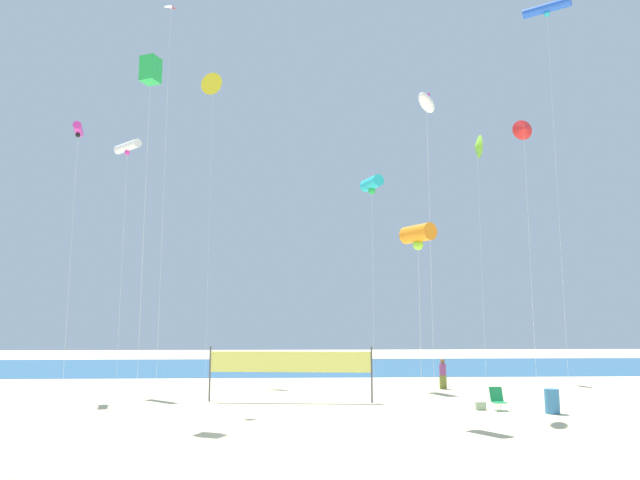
% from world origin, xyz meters
% --- Properties ---
extents(ground_plane, '(120.00, 120.00, 0.00)m').
position_xyz_m(ground_plane, '(0.00, 0.00, 0.00)').
color(ground_plane, beige).
extents(ocean_band, '(120.00, 20.00, 0.01)m').
position_xyz_m(ocean_band, '(0.00, 30.11, 0.00)').
color(ocean_band, '#28608C').
rests_on(ocean_band, ground).
extents(beachgoer_plum_shirt, '(0.36, 0.36, 1.57)m').
position_xyz_m(beachgoer_plum_shirt, '(7.60, 13.37, 0.84)').
color(beachgoer_plum_shirt, olive).
rests_on(beachgoer_plum_shirt, ground).
extents(folding_beach_chair, '(0.52, 0.65, 0.89)m').
position_xyz_m(folding_beach_chair, '(7.82, 5.82, 0.47)').
color(folding_beach_chair, '#1E8C4C').
rests_on(folding_beach_chair, ground).
extents(trash_barrel, '(0.55, 0.55, 0.92)m').
position_xyz_m(trash_barrel, '(9.58, 4.79, 0.46)').
color(trash_barrel, teal).
rests_on(trash_barrel, ground).
extents(volleyball_net, '(7.20, 0.88, 2.40)m').
position_xyz_m(volleyball_net, '(-0.43, 8.62, 1.63)').
color(volleyball_net, '#4C4C51').
rests_on(volleyball_net, ground).
extents(beach_handbag, '(0.40, 0.20, 0.32)m').
position_xyz_m(beach_handbag, '(7.14, 5.87, 0.16)').
color(beach_handbag, '#99B28C').
rests_on(beach_handbag, ground).
extents(kite_white_inflatable, '(1.29, 1.68, 13.38)m').
position_xyz_m(kite_white_inflatable, '(5.44, 6.45, 12.93)').
color(kite_white_inflatable, silver).
rests_on(kite_white_inflatable, ground).
extents(kite_blue_tube, '(2.35, 1.90, 21.03)m').
position_xyz_m(kite_blue_tube, '(13.68, 11.98, 20.72)').
color(kite_blue_tube, silver).
rests_on(kite_blue_tube, ground).
extents(kite_red_diamond, '(0.60, 0.60, 19.39)m').
position_xyz_m(kite_red_diamond, '(-6.57, 10.15, 18.29)').
color(kite_red_diamond, silver).
rests_on(kite_red_diamond, ground).
extents(kite_cyan_tube, '(1.22, 1.79, 11.68)m').
position_xyz_m(kite_cyan_tube, '(4.14, 14.68, 11.29)').
color(kite_cyan_tube, silver).
rests_on(kite_cyan_tube, ground).
extents(kite_orange_tube, '(1.22, 1.46, 6.95)m').
position_xyz_m(kite_orange_tube, '(4.15, 2.99, 6.59)').
color(kite_orange_tube, silver).
rests_on(kite_orange_tube, ground).
extents(kite_white_tube, '(1.77, 1.71, 13.08)m').
position_xyz_m(kite_white_tube, '(-9.27, 13.23, 12.80)').
color(kite_white_tube, silver).
rests_on(kite_white_tube, ground).
extents(kite_yellow_delta, '(1.58, 0.90, 19.90)m').
position_xyz_m(kite_yellow_delta, '(-5.70, 19.67, 19.11)').
color(kite_yellow_delta, silver).
rests_on(kite_yellow_delta, ground).
extents(kite_lime_delta, '(0.38, 1.53, 15.68)m').
position_xyz_m(kite_lime_delta, '(11.74, 18.95, 14.90)').
color(kite_lime_delta, silver).
rests_on(kite_lime_delta, ground).
extents(kite_red_delta, '(1.03, 0.36, 13.51)m').
position_xyz_m(kite_red_delta, '(11.10, 9.78, 12.96)').
color(kite_red_delta, silver).
rests_on(kite_red_delta, ground).
extents(kite_green_box, '(0.88, 0.88, 14.33)m').
position_xyz_m(kite_green_box, '(-6.29, 5.55, 13.77)').
color(kite_green_box, silver).
rests_on(kite_green_box, ground).
extents(kite_magenta_tube, '(0.76, 1.47, 13.50)m').
position_xyz_m(kite_magenta_tube, '(-11.41, 11.81, 13.23)').
color(kite_magenta_tube, silver).
rests_on(kite_magenta_tube, ground).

